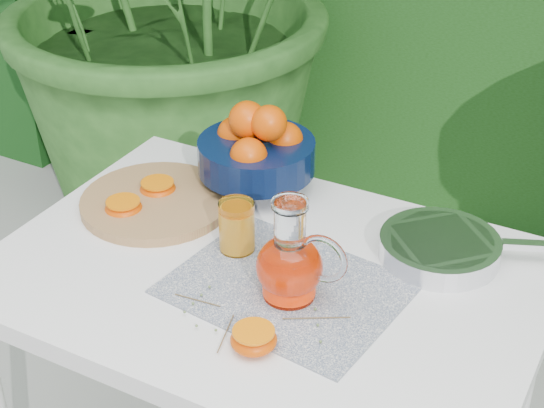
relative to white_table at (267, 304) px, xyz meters
The scene contains 9 objects.
white_table is the anchor object (origin of this frame).
placemat 0.11m from the white_table, 30.16° to the right, with size 0.40×0.31×0.00m, color #0B1C42.
cutting_board 0.33m from the white_table, 164.16° to the left, with size 0.31×0.31×0.02m, color olive.
fruit_bowl 0.35m from the white_table, 122.40° to the left, with size 0.30×0.30×0.20m.
juice_pitcher 0.18m from the white_table, 34.98° to the right, with size 0.17×0.12×0.19m.
juice_tumbler 0.16m from the white_table, 160.45° to the left, with size 0.07×0.07×0.10m.
saute_pan 0.35m from the white_table, 35.21° to the left, with size 0.41×0.30×0.04m.
orange_halves 0.22m from the white_table, behind, with size 0.53×0.42×0.04m.
thyme_sprigs 0.17m from the white_table, 73.22° to the right, with size 0.30×0.21×0.01m.
Camera 1 is at (0.65, -1.04, 1.65)m, focal length 55.00 mm.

